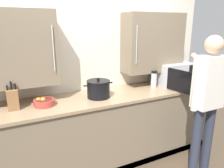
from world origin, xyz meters
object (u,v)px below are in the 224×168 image
(microwave_oven, at_px, (173,74))
(person_figure, at_px, (207,96))
(knife_block, at_px, (13,99))
(thermos_flask, at_px, (154,79))
(fruit_bowl, at_px, (44,102))
(stock_pot, at_px, (98,89))

(microwave_oven, distance_m, person_figure, 0.79)
(knife_block, relative_size, thermos_flask, 1.25)
(microwave_oven, xyz_separation_m, fruit_bowl, (-1.88, -0.07, -0.11))
(thermos_flask, bearing_deg, microwave_oven, 4.57)
(stock_pot, height_order, person_figure, person_figure)
(thermos_flask, distance_m, stock_pot, 0.86)
(microwave_oven, bearing_deg, fruit_bowl, -178.00)
(thermos_flask, bearing_deg, fruit_bowl, -178.64)
(microwave_oven, height_order, stock_pot, microwave_oven)
(microwave_oven, xyz_separation_m, thermos_flask, (-0.37, -0.03, -0.03))
(microwave_oven, distance_m, knife_block, 2.19)
(microwave_oven, distance_m, thermos_flask, 0.38)
(microwave_oven, height_order, thermos_flask, microwave_oven)
(microwave_oven, bearing_deg, stock_pot, -176.65)
(microwave_oven, relative_size, knife_block, 2.41)
(person_figure, bearing_deg, knife_block, 159.78)
(fruit_bowl, bearing_deg, stock_pot, -0.61)
(thermos_flask, height_order, fruit_bowl, thermos_flask)
(microwave_oven, relative_size, thermos_flask, 3.02)
(fruit_bowl, distance_m, person_figure, 1.85)
(thermos_flask, relative_size, person_figure, 0.14)
(microwave_oven, height_order, person_figure, person_figure)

